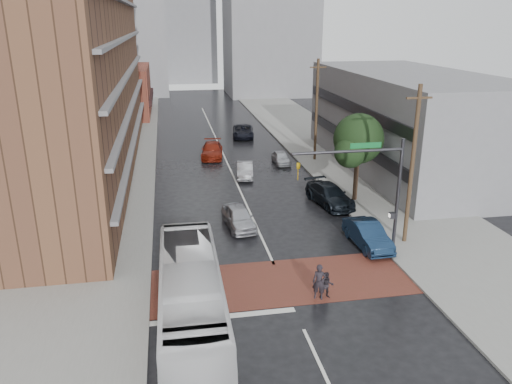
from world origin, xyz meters
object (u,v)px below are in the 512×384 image
object	(u,v)px
transit_bus	(191,297)
suv_travel	(243,131)
car_parked_near	(368,235)
car_travel_b	(245,170)
car_parked_far	(281,158)
pedestrian_b	(327,285)
car_travel_a	(239,217)
car_parked_mid	(330,195)
car_travel_c	(212,150)
pedestrian_a	(319,282)

from	to	relation	value
transit_bus	suv_travel	distance (m)	39.56
car_parked_near	suv_travel	bearing A→B (deg)	92.74
car_travel_b	car_parked_far	xyz separation A→B (m)	(4.20, 3.80, -0.05)
car_travel_b	car_parked_near	distance (m)	16.55
pedestrian_b	car_travel_a	xyz separation A→B (m)	(-3.09, 9.87, 0.02)
car_travel_a	car_travel_b	bearing A→B (deg)	72.30
car_parked_mid	car_parked_far	world-z (taller)	car_parked_mid
car_parked_near	car_travel_c	bearing A→B (deg)	105.48
car_travel_c	car_parked_mid	distance (m)	17.26
car_travel_c	car_parked_near	bearing A→B (deg)	-64.53
pedestrian_a	pedestrian_b	bearing A→B (deg)	22.65
transit_bus	car_parked_far	xyz separation A→B (m)	(10.22, 26.42, -1.01)
pedestrian_a	car_parked_far	size ratio (longest dim) A/B	0.52
pedestrian_b	car_travel_c	xyz separation A→B (m)	(-3.14, 28.61, 0.04)
pedestrian_b	car_parked_near	bearing A→B (deg)	60.82
transit_bus	car_travel_b	distance (m)	23.43
car_parked_mid	car_parked_far	distance (m)	11.93
car_parked_mid	car_parked_far	size ratio (longest dim) A/B	1.46
pedestrian_a	car_parked_far	bearing A→B (deg)	104.14
car_travel_b	suv_travel	distance (m)	16.21
car_travel_a	car_parked_far	size ratio (longest dim) A/B	1.20
pedestrian_b	car_travel_b	distance (m)	21.20
pedestrian_b	car_travel_c	world-z (taller)	car_travel_c
pedestrian_a	car_travel_a	bearing A→B (deg)	127.86
car_travel_a	car_travel_c	world-z (taller)	car_travel_c
transit_bus	car_parked_mid	size ratio (longest dim) A/B	2.21
transit_bus	pedestrian_a	xyz separation A→B (m)	(6.49, 1.44, -0.69)
car_parked_far	car_parked_near	bearing A→B (deg)	-86.64
car_travel_b	car_parked_mid	bearing A→B (deg)	-48.44
transit_bus	car_travel_a	world-z (taller)	transit_bus
pedestrian_a	car_parked_mid	world-z (taller)	pedestrian_a
pedestrian_b	car_parked_near	xyz separation A→B (m)	(4.43, 5.50, 0.05)
car_parked_far	pedestrian_a	bearing A→B (deg)	-98.38
car_travel_b	car_travel_c	xyz separation A→B (m)	(-2.27, 7.43, 0.09)
car_parked_near	car_parked_mid	distance (m)	7.59
car_parked_near	car_travel_a	bearing A→B (deg)	147.17
transit_bus	car_travel_b	bearing A→B (deg)	75.70
pedestrian_a	car_travel_a	size ratio (longest dim) A/B	0.43
car_travel_a	car_parked_mid	size ratio (longest dim) A/B	0.82
car_parked_near	transit_bus	bearing A→B (deg)	-151.15
car_travel_b	suv_travel	bearing A→B (deg)	90.12
suv_travel	car_travel_c	bearing A→B (deg)	-110.20
pedestrian_a	pedestrian_b	distance (m)	0.47
pedestrian_b	car_travel_b	size ratio (longest dim) A/B	0.36
pedestrian_a	car_parked_mid	bearing A→B (deg)	92.37
transit_bus	car_parked_far	bearing A→B (deg)	69.45
suv_travel	car_parked_far	xyz separation A→B (m)	(1.90, -12.24, -0.12)
car_parked_near	pedestrian_a	bearing A→B (deg)	-134.00
pedestrian_a	car_travel_c	distance (m)	28.74
car_travel_b	pedestrian_b	bearing A→B (deg)	-79.34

